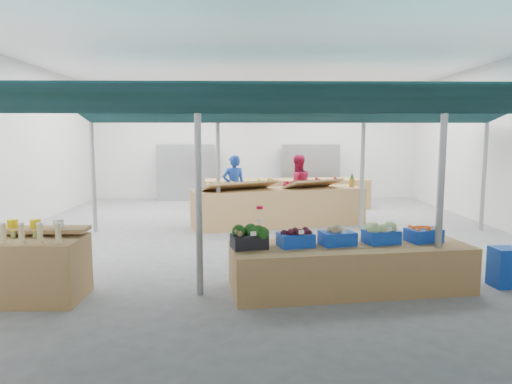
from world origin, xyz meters
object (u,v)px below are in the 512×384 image
fruit_counter (279,207)px  vendor_right (297,186)px  bottle_shelf (12,267)px  vendor_left (234,187)px  crate_stack (508,267)px  veg_counter (349,267)px

fruit_counter → vendor_right: vendor_right is taller
fruit_counter → bottle_shelf: bearing=-141.9°
vendor_left → crate_stack: bearing=111.9°
bottle_shelf → veg_counter: 4.90m
crate_stack → vendor_left: size_ratio=0.34×
fruit_counter → vendor_left: bearing=123.4°
fruit_counter → crate_stack: 5.91m
bottle_shelf → vendor_right: vendor_right is taller
veg_counter → vendor_left: (-1.92, 6.13, 0.55)m
vendor_right → veg_counter: bearing=77.0°
bottle_shelf → fruit_counter: 6.80m
veg_counter → vendor_right: vendor_right is taller
bottle_shelf → fruit_counter: bearing=52.6°
vendor_left → veg_counter: bearing=93.3°
crate_stack → vendor_left: vendor_left is taller
bottle_shelf → veg_counter: (4.89, 0.34, -0.13)m
bottle_shelf → vendor_left: vendor_left is taller
fruit_counter → vendor_left: size_ratio=2.50×
crate_stack → vendor_right: 6.62m
bottle_shelf → vendor_right: 8.05m
crate_stack → vendor_left: (-4.41, 6.06, 0.59)m
veg_counter → vendor_left: bearing=99.7°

